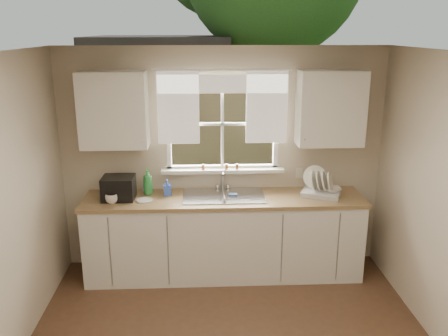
{
  "coord_description": "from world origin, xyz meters",
  "views": [
    {
      "loc": [
        -0.23,
        -3.15,
        2.67
      ],
      "look_at": [
        0.0,
        1.65,
        1.25
      ],
      "focal_mm": 38.0,
      "sensor_mm": 36.0,
      "label": 1
    }
  ],
  "objects_px": {
    "black_appliance": "(119,188)",
    "dish_rack": "(321,188)",
    "cup": "(112,198)",
    "soap_bottle_a": "(148,182)"
  },
  "relations": [
    {
      "from": "dish_rack",
      "to": "cup",
      "type": "xyz_separation_m",
      "value": [
        -2.25,
        -0.15,
        -0.03
      ]
    },
    {
      "from": "cup",
      "to": "dish_rack",
      "type": "bearing_deg",
      "value": -11.41
    },
    {
      "from": "dish_rack",
      "to": "cup",
      "type": "bearing_deg",
      "value": -176.26
    },
    {
      "from": "dish_rack",
      "to": "black_appliance",
      "type": "distance_m",
      "value": 2.19
    },
    {
      "from": "black_appliance",
      "to": "dish_rack",
      "type": "bearing_deg",
      "value": 1.4
    },
    {
      "from": "cup",
      "to": "soap_bottle_a",
      "type": "bearing_deg",
      "value": 22.43
    },
    {
      "from": "soap_bottle_a",
      "to": "cup",
      "type": "xyz_separation_m",
      "value": [
        -0.35,
        -0.27,
        -0.09
      ]
    },
    {
      "from": "soap_bottle_a",
      "to": "black_appliance",
      "type": "relative_size",
      "value": 0.86
    },
    {
      "from": "dish_rack",
      "to": "cup",
      "type": "distance_m",
      "value": 2.25
    },
    {
      "from": "soap_bottle_a",
      "to": "black_appliance",
      "type": "height_order",
      "value": "soap_bottle_a"
    }
  ]
}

